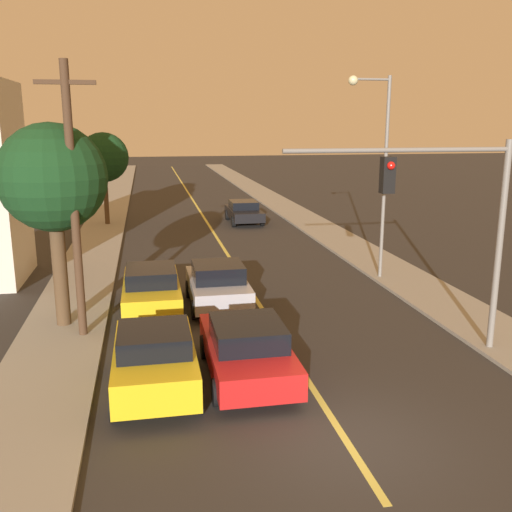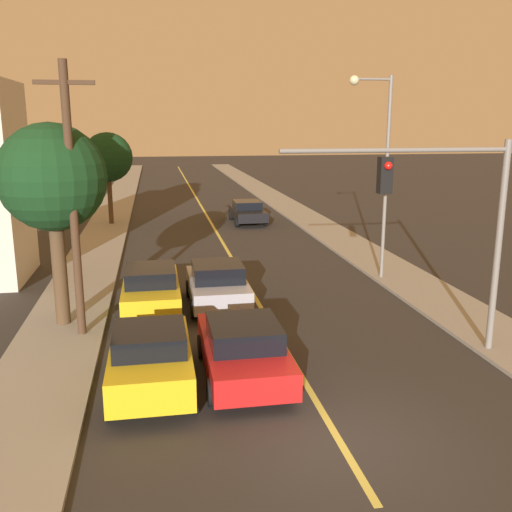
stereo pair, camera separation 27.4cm
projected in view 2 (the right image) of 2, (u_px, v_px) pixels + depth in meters
name	position (u px, v px, depth m)	size (l,w,h in m)	color
ground_plane	(340.00, 443.00, 11.25)	(200.00, 200.00, 0.00)	#2D2B28
road_surface	(198.00, 201.00, 45.77)	(10.17, 80.00, 0.01)	#2D2B28
sidewalk_left	(118.00, 203.00, 44.67)	(2.50, 80.00, 0.12)	gray
sidewalk_right	(276.00, 199.00, 46.83)	(2.50, 80.00, 0.12)	gray
car_near_lane_front	(243.00, 348.00, 14.00)	(2.03, 4.35, 1.48)	red
car_near_lane_second	(218.00, 284.00, 19.50)	(2.02, 3.91, 1.53)	#A5A8B2
car_outer_lane_front	(151.00, 358.00, 13.26)	(1.97, 3.95, 1.60)	gold
car_outer_lane_second	(151.00, 289.00, 18.78)	(1.94, 4.35, 1.59)	gold
car_far_oncoming	(247.00, 211.00, 35.91)	(1.99, 4.46, 1.37)	black
traffic_signal_mast	(448.00, 208.00, 14.56)	(6.05, 0.42, 5.64)	slate
streetlamp_right	(379.00, 153.00, 21.78)	(1.69, 0.36, 7.77)	slate
utility_pole_left	(72.00, 198.00, 15.88)	(1.60, 0.24, 7.70)	#422D1E
tree_left_near	(52.00, 179.00, 16.65)	(3.16, 3.16, 6.08)	#4C3823
tree_left_far	(108.00, 158.00, 34.25)	(2.96, 2.96, 5.51)	#4C3823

